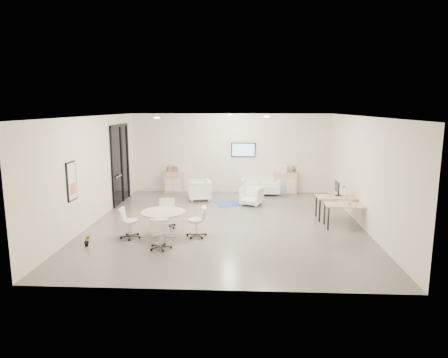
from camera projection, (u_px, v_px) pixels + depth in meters
room_shell at (226, 171)px, 11.80m from camera, size 9.60×10.60×4.80m
glass_door at (120, 162)px, 14.48m from camera, size 0.09×1.90×2.85m
artwork at (72, 181)px, 10.44m from camera, size 0.05×0.54×1.04m
wall_tv at (243, 150)px, 16.13m from camera, size 0.98×0.06×0.58m
ceiling_spots at (221, 116)px, 12.34m from camera, size 3.14×4.14×0.03m
sideboard_left at (174, 182)px, 16.33m from camera, size 0.76×0.40×0.85m
sideboard_right at (285, 183)px, 16.08m from camera, size 0.89×0.43×0.89m
books at (172, 169)px, 16.24m from camera, size 0.44×0.14×0.22m
printer at (281, 168)px, 15.98m from camera, size 0.51×0.44×0.34m
loveseat at (260, 186)px, 16.00m from camera, size 1.59×0.84×0.58m
blue_rug at (236, 203)px, 14.56m from camera, size 1.67×1.35×0.01m
armchair_left at (199, 189)px, 14.99m from camera, size 0.90×0.94×0.84m
armchair_right at (251, 195)px, 14.22m from camera, size 0.90×0.87×0.73m
desk_rear at (339, 199)px, 12.37m from camera, size 1.39×0.70×0.73m
desk_front at (348, 207)px, 11.55m from camera, size 1.36×0.78×0.68m
monitor at (337, 188)px, 12.46m from camera, size 0.20×0.50×0.44m
round_table at (163, 215)px, 10.66m from camera, size 1.18×1.18×0.72m
meeting_chairs at (164, 223)px, 10.70m from camera, size 2.39×2.39×0.82m
plant_cabinet at (294, 169)px, 15.94m from camera, size 0.28×0.31×0.23m
plant_floor at (87, 244)px, 10.06m from camera, size 0.23×0.32×0.13m
cup at (350, 203)px, 11.43m from camera, size 0.14×0.12×0.12m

